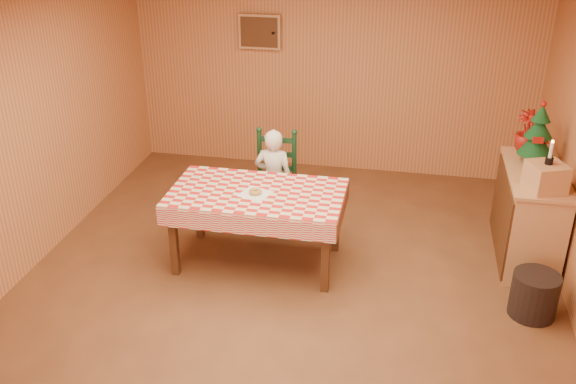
{
  "coord_description": "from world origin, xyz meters",
  "views": [
    {
      "loc": [
        0.99,
        -4.76,
        3.41
      ],
      "look_at": [
        0.0,
        0.2,
        0.95
      ],
      "focal_mm": 40.0,
      "sensor_mm": 36.0,
      "label": 1
    }
  ],
  "objects_px": {
    "shelf_unit": "(528,215)",
    "christmas_tree": "(538,135)",
    "crate": "(546,177)",
    "storage_bin": "(534,295)",
    "dining_table": "(257,199)",
    "ladder_chair": "(275,183)",
    "seated_child": "(274,180)"
  },
  "relations": [
    {
      "from": "dining_table",
      "to": "seated_child",
      "type": "bearing_deg",
      "value": 90.0
    },
    {
      "from": "storage_bin",
      "to": "seated_child",
      "type": "bearing_deg",
      "value": 156.49
    },
    {
      "from": "storage_bin",
      "to": "christmas_tree",
      "type": "bearing_deg",
      "value": 87.97
    },
    {
      "from": "shelf_unit",
      "to": "crate",
      "type": "relative_size",
      "value": 4.13
    },
    {
      "from": "dining_table",
      "to": "christmas_tree",
      "type": "bearing_deg",
      "value": 18.6
    },
    {
      "from": "dining_table",
      "to": "shelf_unit",
      "type": "bearing_deg",
      "value": 13.54
    },
    {
      "from": "ladder_chair",
      "to": "christmas_tree",
      "type": "relative_size",
      "value": 1.74
    },
    {
      "from": "christmas_tree",
      "to": "storage_bin",
      "type": "height_order",
      "value": "christmas_tree"
    },
    {
      "from": "crate",
      "to": "storage_bin",
      "type": "distance_m",
      "value": 1.04
    },
    {
      "from": "dining_table",
      "to": "ladder_chair",
      "type": "xyz_separation_m",
      "value": [
        0.0,
        0.79,
        -0.18
      ]
    },
    {
      "from": "crate",
      "to": "storage_bin",
      "type": "height_order",
      "value": "crate"
    },
    {
      "from": "shelf_unit",
      "to": "storage_bin",
      "type": "height_order",
      "value": "shelf_unit"
    },
    {
      "from": "crate",
      "to": "dining_table",
      "type": "bearing_deg",
      "value": -175.13
    },
    {
      "from": "dining_table",
      "to": "shelf_unit",
      "type": "xyz_separation_m",
      "value": [
        2.58,
        0.62,
        -0.22
      ]
    },
    {
      "from": "crate",
      "to": "christmas_tree",
      "type": "xyz_separation_m",
      "value": [
        -0.0,
        0.65,
        0.16
      ]
    },
    {
      "from": "shelf_unit",
      "to": "christmas_tree",
      "type": "distance_m",
      "value": 0.79
    },
    {
      "from": "storage_bin",
      "to": "dining_table",
      "type": "bearing_deg",
      "value": 171.61
    },
    {
      "from": "dining_table",
      "to": "storage_bin",
      "type": "relative_size",
      "value": 4.14
    },
    {
      "from": "storage_bin",
      "to": "ladder_chair",
      "type": "bearing_deg",
      "value": 155.42
    },
    {
      "from": "storage_bin",
      "to": "crate",
      "type": "bearing_deg",
      "value": 85.76
    },
    {
      "from": "christmas_tree",
      "to": "storage_bin",
      "type": "bearing_deg",
      "value": -92.03
    },
    {
      "from": "shelf_unit",
      "to": "crate",
      "type": "xyz_separation_m",
      "value": [
        0.01,
        -0.4,
        0.59
      ]
    },
    {
      "from": "ladder_chair",
      "to": "christmas_tree",
      "type": "bearing_deg",
      "value": 1.84
    },
    {
      "from": "seated_child",
      "to": "shelf_unit",
      "type": "xyz_separation_m",
      "value": [
        2.58,
        -0.11,
        -0.1
      ]
    },
    {
      "from": "ladder_chair",
      "to": "dining_table",
      "type": "bearing_deg",
      "value": -90.0
    },
    {
      "from": "shelf_unit",
      "to": "storage_bin",
      "type": "bearing_deg",
      "value": -92.04
    },
    {
      "from": "shelf_unit",
      "to": "christmas_tree",
      "type": "height_order",
      "value": "christmas_tree"
    },
    {
      "from": "dining_table",
      "to": "seated_child",
      "type": "distance_m",
      "value": 0.74
    },
    {
      "from": "dining_table",
      "to": "ladder_chair",
      "type": "distance_m",
      "value": 0.81
    },
    {
      "from": "ladder_chair",
      "to": "crate",
      "type": "relative_size",
      "value": 3.6
    },
    {
      "from": "shelf_unit",
      "to": "ladder_chair",
      "type": "bearing_deg",
      "value": 176.29
    },
    {
      "from": "dining_table",
      "to": "christmas_tree",
      "type": "height_order",
      "value": "christmas_tree"
    }
  ]
}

